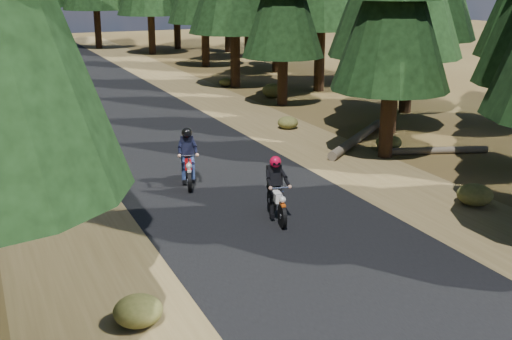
{
  "coord_description": "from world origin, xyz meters",
  "views": [
    {
      "loc": [
        -6.31,
        -12.59,
        5.74
      ],
      "look_at": [
        0.0,
        1.5,
        1.1
      ],
      "focal_mm": 45.0,
      "sensor_mm": 36.0,
      "label": 1
    }
  ],
  "objects_px": {
    "rider_lead": "(277,199)",
    "rider_follow": "(188,167)",
    "log_near": "(357,138)",
    "log_far": "(436,150)"
  },
  "relations": [
    {
      "from": "log_far",
      "to": "rider_lead",
      "type": "relative_size",
      "value": 1.94
    },
    {
      "from": "rider_lead",
      "to": "rider_follow",
      "type": "distance_m",
      "value": 3.68
    },
    {
      "from": "log_far",
      "to": "rider_lead",
      "type": "distance_m",
      "value": 8.38
    },
    {
      "from": "log_far",
      "to": "rider_lead",
      "type": "xyz_separation_m",
      "value": [
        -7.66,
        -3.36,
        0.41
      ]
    },
    {
      "from": "log_far",
      "to": "log_near",
      "type": "bearing_deg",
      "value": 142.11
    },
    {
      "from": "rider_lead",
      "to": "rider_follow",
      "type": "height_order",
      "value": "rider_follow"
    },
    {
      "from": "rider_lead",
      "to": "log_far",
      "type": "bearing_deg",
      "value": -144.34
    },
    {
      "from": "log_near",
      "to": "log_far",
      "type": "bearing_deg",
      "value": -96.54
    },
    {
      "from": "rider_lead",
      "to": "rider_follow",
      "type": "relative_size",
      "value": 0.95
    },
    {
      "from": "log_near",
      "to": "rider_follow",
      "type": "bearing_deg",
      "value": 157.58
    }
  ]
}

